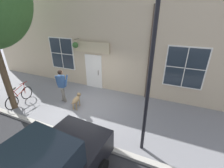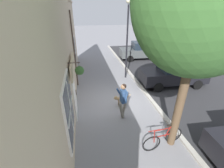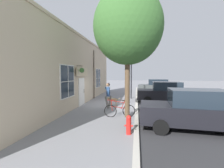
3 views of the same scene
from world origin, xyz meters
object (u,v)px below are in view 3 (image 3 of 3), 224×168
object	(u,v)px
parked_car_nearest_curb	(193,110)
parked_car_mid_block	(165,92)
street_tree_by_curb	(129,29)
pedestrian_walking	(108,93)
leaning_bicycle	(120,110)
street_lamp	(131,63)
parked_car_far_end	(156,86)
fire_hydrant	(129,124)
dog_on_leash	(113,100)

from	to	relation	value
parked_car_nearest_curb	parked_car_mid_block	distance (m)	6.15
street_tree_by_curb	parked_car_mid_block	world-z (taller)	street_tree_by_curb
pedestrian_walking	leaning_bicycle	distance (m)	2.34
pedestrian_walking	street_lamp	xyz separation A→B (m)	(1.43, 4.52, 2.34)
parked_car_far_end	fire_hydrant	world-z (taller)	parked_car_far_end
parked_car_nearest_curb	parked_car_mid_block	size ratio (longest dim) A/B	1.00
dog_on_leash	street_tree_by_curb	distance (m)	5.41
parked_car_nearest_curb	parked_car_mid_block	world-z (taller)	same
parked_car_nearest_curb	street_lamp	xyz separation A→B (m)	(-2.93, 7.93, 2.55)
parked_car_mid_block	dog_on_leash	bearing A→B (deg)	-156.37
pedestrian_walking	dog_on_leash	distance (m)	1.16
leaning_bicycle	street_lamp	world-z (taller)	street_lamp
street_tree_by_curb	parked_car_nearest_curb	distance (m)	5.06
pedestrian_walking	street_lamp	world-z (taller)	street_lamp
pedestrian_walking	dog_on_leash	world-z (taller)	pedestrian_walking
leaning_bicycle	parked_car_far_end	xyz separation A→B (m)	(3.34, 10.87, 0.50)
leaning_bicycle	street_lamp	size ratio (longest dim) A/B	0.32
leaning_bicycle	parked_car_nearest_curb	world-z (taller)	parked_car_nearest_curb
street_tree_by_curb	parked_car_mid_block	bearing A→B (deg)	59.57
dog_on_leash	leaning_bicycle	xyz separation A→B (m)	(0.85, -2.93, -0.06)
dog_on_leash	parked_car_mid_block	xyz separation A→B (m)	(4.10, 1.79, 0.44)
street_tree_by_curb	leaning_bicycle	bearing A→B (deg)	-177.35
street_tree_by_curb	parked_car_far_end	size ratio (longest dim) A/B	1.60
street_lamp	parked_car_far_end	bearing A→B (deg)	56.08
parked_car_mid_block	fire_hydrant	xyz separation A→B (m)	(-2.61, -7.08, -0.48)
dog_on_leash	parked_car_far_end	distance (m)	9.00
parked_car_far_end	street_lamp	size ratio (longest dim) A/B	0.83
fire_hydrant	parked_car_nearest_curb	bearing A→B (deg)	18.92
leaning_bicycle	parked_car_nearest_curb	xyz separation A→B (m)	(3.33, -1.43, 0.50)
leaning_bicycle	parked_car_nearest_curb	bearing A→B (deg)	-23.30
pedestrian_walking	parked_car_nearest_curb	xyz separation A→B (m)	(4.35, -3.41, -0.20)
parked_car_mid_block	street_lamp	world-z (taller)	street_lamp
fire_hydrant	pedestrian_walking	bearing A→B (deg)	111.01
street_tree_by_curb	pedestrian_walking	bearing A→B (deg)	127.75
parked_car_far_end	street_lamp	xyz separation A→B (m)	(-2.94, -4.38, 2.55)
parked_car_nearest_curb	fire_hydrant	xyz separation A→B (m)	(-2.69, -0.92, -0.48)
parked_car_far_end	pedestrian_walking	bearing A→B (deg)	-116.17
leaning_bicycle	fire_hydrant	bearing A→B (deg)	-74.91
dog_on_leash	parked_car_far_end	world-z (taller)	parked_car_far_end
pedestrian_walking	parked_car_far_end	size ratio (longest dim) A/B	0.41
parked_car_nearest_curb	parked_car_mid_block	xyz separation A→B (m)	(-0.08, 6.15, 0.00)
leaning_bicycle	pedestrian_walking	bearing A→B (deg)	117.48
parked_car_nearest_curb	pedestrian_walking	bearing A→B (deg)	141.93
leaning_bicycle	dog_on_leash	bearing A→B (deg)	106.26
street_tree_by_curb	parked_car_nearest_curb	world-z (taller)	street_tree_by_curb
parked_car_mid_block	parked_car_far_end	world-z (taller)	same
pedestrian_walking	parked_car_mid_block	bearing A→B (deg)	32.69
parked_car_far_end	street_lamp	world-z (taller)	street_lamp
street_lamp	leaning_bicycle	bearing A→B (deg)	-93.51
dog_on_leash	street_lamp	size ratio (longest dim) A/B	0.19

